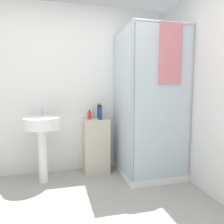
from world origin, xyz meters
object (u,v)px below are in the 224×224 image
(soap_dispenser, at_px, (89,115))
(shampoo_bottle_tall_black, at_px, (99,111))
(shampoo_bottle_blue, at_px, (100,112))
(lotion_bottle_white, at_px, (92,113))
(sink, at_px, (42,131))

(soap_dispenser, xyz_separation_m, shampoo_bottle_tall_black, (0.15, 0.03, 0.06))
(shampoo_bottle_blue, relative_size, lotion_bottle_white, 1.18)
(soap_dispenser, distance_m, lotion_bottle_white, 0.10)
(sink, relative_size, shampoo_bottle_blue, 4.77)
(sink, distance_m, shampoo_bottle_blue, 0.85)
(soap_dispenser, relative_size, lotion_bottle_white, 0.77)
(sink, bearing_deg, shampoo_bottle_blue, 7.45)
(lotion_bottle_white, bearing_deg, sink, -159.47)
(sink, height_order, shampoo_bottle_tall_black, shampoo_bottle_tall_black)
(shampoo_bottle_tall_black, relative_size, lotion_bottle_white, 1.30)
(sink, xyz_separation_m, shampoo_bottle_tall_black, (0.82, 0.22, 0.23))
(shampoo_bottle_blue, bearing_deg, sink, -172.55)
(sink, xyz_separation_m, lotion_bottle_white, (0.72, 0.27, 0.19))
(soap_dispenser, xyz_separation_m, lotion_bottle_white, (0.06, 0.08, 0.02))
(shampoo_bottle_tall_black, bearing_deg, sink, -164.88)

